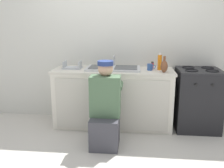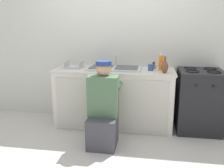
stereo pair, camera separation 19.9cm
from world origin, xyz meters
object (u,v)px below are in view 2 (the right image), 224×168
(stove_range, at_px, (199,101))
(spice_bottle_red, at_px, (154,66))
(sink_double_basin, at_px, (114,68))
(coffee_mug, at_px, (151,67))
(soap_bottle_orange, at_px, (161,63))
(vase_decorative, at_px, (165,67))
(dish_rack_tray, at_px, (74,66))
(plumber_person, at_px, (103,111))

(stove_range, bearing_deg, spice_bottle_red, 169.51)
(sink_double_basin, distance_m, coffee_mug, 0.54)
(sink_double_basin, relative_size, soap_bottle_orange, 3.20)
(vase_decorative, bearing_deg, soap_bottle_orange, 104.24)
(dish_rack_tray, relative_size, coffee_mug, 2.22)
(sink_double_basin, height_order, plumber_person, plumber_person)
(dish_rack_tray, bearing_deg, spice_bottle_red, 5.03)
(sink_double_basin, bearing_deg, soap_bottle_orange, 2.30)
(sink_double_basin, xyz_separation_m, spice_bottle_red, (0.58, 0.12, 0.03))
(coffee_mug, bearing_deg, vase_decorative, -37.79)
(plumber_person, relative_size, spice_bottle_red, 10.52)
(stove_range, distance_m, vase_decorative, 0.75)
(plumber_person, xyz_separation_m, coffee_mug, (0.58, 0.66, 0.47))
(plumber_person, bearing_deg, dish_rack_tray, 130.21)
(spice_bottle_red, height_order, coffee_mug, spice_bottle_red)
(dish_rack_tray, bearing_deg, coffee_mug, -1.54)
(stove_range, xyz_separation_m, spice_bottle_red, (-0.67, 0.12, 0.48))
(stove_range, relative_size, soap_bottle_orange, 3.68)
(plumber_person, height_order, coffee_mug, plumber_person)
(dish_rack_tray, relative_size, spice_bottle_red, 2.67)
(spice_bottle_red, bearing_deg, sink_double_basin, -168.12)
(vase_decorative, distance_m, soap_bottle_orange, 0.19)
(stove_range, xyz_separation_m, coffee_mug, (-0.71, -0.01, 0.47))
(sink_double_basin, relative_size, plumber_person, 0.72)
(sink_double_basin, distance_m, spice_bottle_red, 0.60)
(stove_range, distance_m, soap_bottle_orange, 0.79)
(spice_bottle_red, xyz_separation_m, soap_bottle_orange, (0.10, -0.10, 0.06))
(soap_bottle_orange, bearing_deg, stove_range, -2.95)
(soap_bottle_orange, bearing_deg, spice_bottle_red, 136.25)
(sink_double_basin, xyz_separation_m, plumber_person, (-0.04, -0.68, -0.44))
(stove_range, bearing_deg, plumber_person, -152.40)
(spice_bottle_red, bearing_deg, vase_decorative, -62.49)
(coffee_mug, bearing_deg, stove_range, 1.06)
(soap_bottle_orange, xyz_separation_m, coffee_mug, (-0.14, -0.04, -0.07))
(plumber_person, xyz_separation_m, soap_bottle_orange, (0.72, 0.71, 0.54))
(spice_bottle_red, distance_m, vase_decorative, 0.32)
(sink_double_basin, height_order, coffee_mug, sink_double_basin)
(spice_bottle_red, height_order, soap_bottle_orange, soap_bottle_orange)
(stove_range, height_order, dish_rack_tray, dish_rack_tray)
(sink_double_basin, bearing_deg, plumber_person, -93.35)
(vase_decorative, bearing_deg, spice_bottle_red, 117.51)
(vase_decorative, xyz_separation_m, soap_bottle_orange, (-0.05, 0.19, 0.02))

